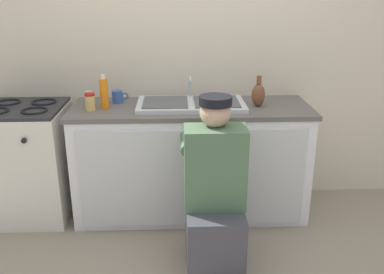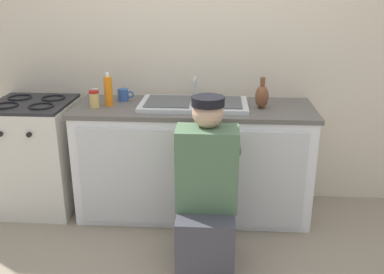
{
  "view_description": "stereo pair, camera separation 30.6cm",
  "coord_description": "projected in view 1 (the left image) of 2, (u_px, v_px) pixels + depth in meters",
  "views": [
    {
      "loc": [
        -0.12,
        -2.79,
        1.73
      ],
      "look_at": [
        0.0,
        0.1,
        0.7
      ],
      "focal_mm": 40.0,
      "sensor_mm": 36.0,
      "label": 1
    },
    {
      "loc": [
        0.19,
        -2.78,
        1.73
      ],
      "look_at": [
        0.0,
        0.1,
        0.7
      ],
      "focal_mm": 40.0,
      "sensor_mm": 36.0,
      "label": 2
    }
  ],
  "objects": [
    {
      "name": "countertop",
      "position": [
        191.0,
        108.0,
        3.2
      ],
      "size": [
        1.79,
        0.62,
        0.03
      ],
      "primitive_type": "cube",
      "color": "#5B5651",
      "rests_on": "counter_cabinet"
    },
    {
      "name": "ground_plane",
      "position": [
        193.0,
        229.0,
        3.21
      ],
      "size": [
        12.0,
        12.0,
        0.0
      ],
      "primitive_type": "plane",
      "color": "gray"
    },
    {
      "name": "sink_double_basin",
      "position": [
        191.0,
        104.0,
        3.19
      ],
      "size": [
        0.8,
        0.44,
        0.19
      ],
      "color": "silver",
      "rests_on": "countertop"
    },
    {
      "name": "water_glass",
      "position": [
        89.0,
        98.0,
        3.23
      ],
      "size": [
        0.06,
        0.06,
        0.1
      ],
      "color": "#ADC6CC",
      "rests_on": "countertop"
    },
    {
      "name": "stove_range",
      "position": [
        28.0,
        162.0,
        3.29
      ],
      "size": [
        0.6,
        0.62,
        0.89
      ],
      "color": "silver",
      "rests_on": "ground_plane"
    },
    {
      "name": "back_wall",
      "position": [
        189.0,
        48.0,
        3.4
      ],
      "size": [
        6.0,
        0.1,
        2.5
      ],
      "primitive_type": "cube",
      "color": "beige",
      "rests_on": "ground_plane"
    },
    {
      "name": "plumber_person",
      "position": [
        215.0,
        198.0,
        2.69
      ],
      "size": [
        0.42,
        0.61,
        1.1
      ],
      "color": "#3F3F47",
      "rests_on": "ground_plane"
    },
    {
      "name": "vase_decorative",
      "position": [
        258.0,
        94.0,
        3.17
      ],
      "size": [
        0.1,
        0.1,
        0.23
      ],
      "color": "brown",
      "rests_on": "countertop"
    },
    {
      "name": "soap_bottle_orange",
      "position": [
        104.0,
        93.0,
        3.11
      ],
      "size": [
        0.06,
        0.06,
        0.25
      ],
      "color": "orange",
      "rests_on": "countertop"
    },
    {
      "name": "condiment_jar",
      "position": [
        90.0,
        102.0,
        3.06
      ],
      "size": [
        0.07,
        0.07,
        0.13
      ],
      "color": "#DBB760",
      "rests_on": "countertop"
    },
    {
      "name": "counter_cabinet",
      "position": [
        191.0,
        162.0,
        3.34
      ],
      "size": [
        1.75,
        0.62,
        0.84
      ],
      "color": "white",
      "rests_on": "ground_plane"
    },
    {
      "name": "coffee_mug",
      "position": [
        118.0,
        97.0,
        3.27
      ],
      "size": [
        0.13,
        0.08,
        0.09
      ],
      "color": "#335699",
      "rests_on": "countertop"
    }
  ]
}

